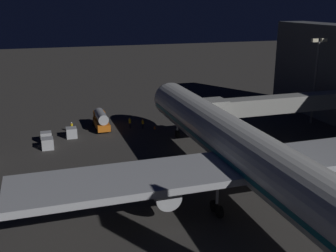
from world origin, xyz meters
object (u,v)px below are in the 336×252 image
object	(u,v)px
baggage_container_near_belt	(48,144)
baggage_container_mid_row	(72,133)
apron_floodlight_mast	(316,74)
traffic_cone_nose_port	(179,125)
ground_crew_near_nose_gear	(72,127)
jet_bridge	(269,105)
ground_crew_by_tug	(130,122)
airliner_at_gate	(255,159)
traffic_cone_nose_starboard	(155,127)
baggage_container_spare	(46,137)
fuel_tanker	(101,119)
ground_crew_walking_aft	(143,123)

from	to	relation	value
baggage_container_near_belt	baggage_container_mid_row	distance (m)	5.72
apron_floodlight_mast	baggage_container_near_belt	size ratio (longest dim) A/B	8.10
traffic_cone_nose_port	ground_crew_near_nose_gear	bearing A→B (deg)	-7.27
jet_bridge	ground_crew_by_tug	distance (m)	23.24
airliner_at_gate	jet_bridge	size ratio (longest dim) A/B	2.45
airliner_at_gate	ground_crew_near_nose_gear	distance (m)	35.89
baggage_container_mid_row	ground_crew_by_tug	world-z (taller)	ground_crew_by_tug
baggage_container_mid_row	traffic_cone_nose_starboard	bearing A→B (deg)	-178.49
traffic_cone_nose_starboard	traffic_cone_nose_port	bearing A→B (deg)	180.00
baggage_container_near_belt	traffic_cone_nose_starboard	bearing A→B (deg)	-165.33
traffic_cone_nose_port	traffic_cone_nose_starboard	size ratio (longest dim) A/B	1.00
airliner_at_gate	jet_bridge	distance (m)	23.33
baggage_container_spare	traffic_cone_nose_port	bearing A→B (deg)	-176.39
airliner_at_gate	baggage_container_spare	world-z (taller)	airliner_at_gate
baggage_container_spare	ground_crew_by_tug	xyz separation A→B (m)	(-13.86, -2.96, 0.27)
jet_bridge	traffic_cone_nose_starboard	world-z (taller)	jet_bridge
fuel_tanker	baggage_container_spare	bearing A→B (deg)	25.07
fuel_tanker	ground_crew_walking_aft	world-z (taller)	fuel_tanker
ground_crew_walking_aft	traffic_cone_nose_starboard	xyz separation A→B (m)	(-1.82, 0.86, -0.65)
jet_bridge	baggage_container_spare	size ratio (longest dim) A/B	15.32
fuel_tanker	ground_crew_by_tug	world-z (taller)	fuel_tanker
traffic_cone_nose_starboard	ground_crew_walking_aft	bearing A→B (deg)	-25.31
baggage_container_mid_row	ground_crew_by_tug	bearing A→B (deg)	-169.02
apron_floodlight_mast	fuel_tanker	size ratio (longest dim) A/B	2.40
jet_bridge	ground_crew_by_tug	bearing A→B (deg)	-31.78
apron_floodlight_mast	baggage_container_mid_row	size ratio (longest dim) A/B	8.30
jet_bridge	fuel_tanker	world-z (taller)	jet_bridge
traffic_cone_nose_port	traffic_cone_nose_starboard	world-z (taller)	same
baggage_container_mid_row	ground_crew_near_nose_gear	size ratio (longest dim) A/B	1.00
airliner_at_gate	apron_floodlight_mast	xyz separation A→B (m)	(-25.50, -24.66, 3.43)
jet_bridge	ground_crew_by_tug	size ratio (longest dim) A/B	13.00
apron_floodlight_mast	traffic_cone_nose_starboard	size ratio (longest dim) A/B	27.03
apron_floodlight_mast	traffic_cone_nose_port	world-z (taller)	apron_floodlight_mast
airliner_at_gate	traffic_cone_nose_starboard	xyz separation A→B (m)	(2.20, -29.64, -5.11)
fuel_tanker	jet_bridge	bearing A→B (deg)	151.02
ground_crew_near_nose_gear	ground_crew_by_tug	distance (m)	9.69
ground_crew_by_tug	traffic_cone_nose_starboard	size ratio (longest dim) A/B	3.51
apron_floodlight_mast	ground_crew_by_tug	world-z (taller)	apron_floodlight_mast
apron_floodlight_mast	baggage_container_mid_row	distance (m)	42.58
baggage_container_near_belt	baggage_container_spare	world-z (taller)	baggage_container_near_belt
baggage_container_spare	ground_crew_by_tug	bearing A→B (deg)	-167.93
airliner_at_gate	ground_crew_walking_aft	xyz separation A→B (m)	(4.02, -30.50, -4.46)
jet_bridge	baggage_container_spare	world-z (taller)	jet_bridge
jet_bridge	ground_crew_by_tug	xyz separation A→B (m)	(19.40, -12.02, -4.42)
apron_floodlight_mast	baggage_container_spare	world-z (taller)	apron_floodlight_mast
jet_bridge	baggage_container_mid_row	world-z (taller)	jet_bridge
airliner_at_gate	apron_floodlight_mast	size ratio (longest dim) A/B	4.13
apron_floodlight_mast	traffic_cone_nose_starboard	distance (m)	29.41
baggage_container_mid_row	ground_crew_near_nose_gear	bearing A→B (deg)	-96.04
fuel_tanker	apron_floodlight_mast	bearing A→B (deg)	167.78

